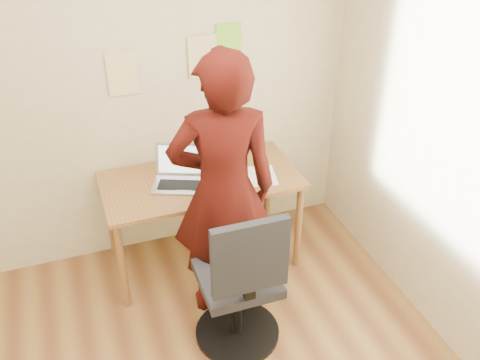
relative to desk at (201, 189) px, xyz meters
name	(u,v)px	position (x,y,z in m)	size (l,w,h in m)	color
room	(172,240)	(-0.50, -1.38, 0.70)	(3.58, 3.58, 2.78)	brown
desk	(201,189)	(0.00, 0.00, 0.00)	(1.40, 0.70, 0.74)	brown
laptop	(178,176)	(-0.16, 0.00, 0.14)	(0.43, 0.41, 0.25)	#A8A8AF
paper_sheet	(262,176)	(0.43, -0.11, 0.09)	(0.19, 0.28, 0.00)	white
phone	(236,185)	(0.20, -0.17, 0.09)	(0.08, 0.14, 0.01)	black
wall_note_left	(123,74)	(-0.41, 0.36, 0.80)	(0.21, 0.00, 0.30)	#D4C47F
wall_note_mid	(203,57)	(0.15, 0.36, 0.85)	(0.21, 0.00, 0.30)	#D4C47F
wall_note_right	(229,40)	(0.34, 0.36, 0.94)	(0.18, 0.00, 0.24)	#7CCB2D
office_chair	(241,290)	(-0.01, -0.87, -0.20)	(0.55, 0.55, 1.06)	black
person	(223,192)	(0.01, -0.49, 0.27)	(0.68, 0.44, 1.85)	#340B07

